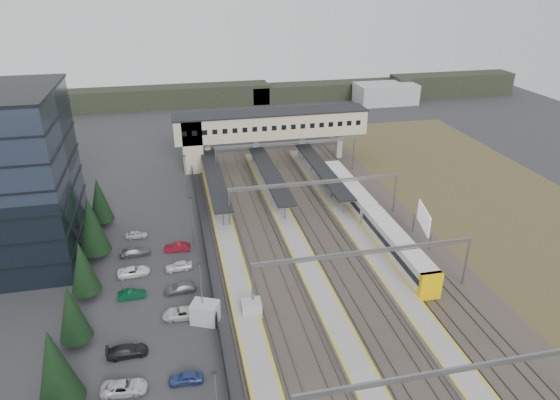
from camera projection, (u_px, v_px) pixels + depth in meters
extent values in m
plane|color=#2B2B2D|center=(258.00, 276.00, 67.96)|extent=(220.00, 220.00, 0.00)
cone|color=black|center=(55.00, 366.00, 45.58)|extent=(4.26, 4.26, 8.20)
cylinder|color=black|center=(78.00, 339.00, 55.45)|extent=(0.44, 0.44, 1.20)
cone|color=black|center=(72.00, 312.00, 53.84)|extent=(3.54, 3.54, 6.80)
cylinder|color=black|center=(88.00, 293.00, 63.41)|extent=(0.44, 0.44, 1.20)
cone|color=black|center=(83.00, 267.00, 61.75)|extent=(3.64, 3.64, 7.00)
cylinder|color=black|center=(96.00, 253.00, 72.25)|extent=(0.44, 0.44, 1.20)
cone|color=black|center=(91.00, 224.00, 70.27)|extent=(4.42, 4.42, 8.50)
cylinder|color=black|center=(103.00, 222.00, 81.09)|extent=(0.44, 0.44, 1.20)
cone|color=black|center=(99.00, 199.00, 79.39)|extent=(3.74, 3.74, 7.20)
imported|color=silver|center=(124.00, 387.00, 49.09)|extent=(4.64, 2.47, 1.24)
imported|color=black|center=(127.00, 351.00, 53.77)|extent=(4.43, 1.95, 1.27)
imported|color=#074224|center=(132.00, 294.00, 63.17)|extent=(3.53, 1.35, 1.15)
imported|color=white|center=(134.00, 271.00, 67.84)|extent=(4.45, 2.34, 1.19)
imported|color=#55595C|center=(135.00, 251.00, 72.51)|extent=(4.53, 2.15, 1.27)
imported|color=#BAB9BD|center=(137.00, 235.00, 77.23)|extent=(3.38, 1.42, 1.14)
imported|color=navy|center=(186.00, 378.00, 50.27)|extent=(3.56, 1.61, 1.19)
imported|color=silver|center=(182.00, 313.00, 59.63)|extent=(4.77, 2.52, 1.28)
imported|color=#5C5F63|center=(180.00, 288.00, 64.33)|extent=(4.24, 2.04, 1.19)
imported|color=silver|center=(178.00, 266.00, 69.00)|extent=(3.81, 1.77, 1.26)
imported|color=maroon|center=(177.00, 247.00, 73.69)|extent=(3.91, 1.69, 1.25)
cube|color=black|center=(214.00, 373.00, 40.90)|extent=(0.50, 0.25, 0.15)
cylinder|color=slate|center=(201.00, 293.00, 57.63)|extent=(0.16, 0.16, 8.00)
cube|color=black|center=(199.00, 263.00, 55.93)|extent=(0.50, 0.25, 0.15)
cylinder|color=slate|center=(192.00, 222.00, 73.54)|extent=(0.16, 0.16, 8.00)
cube|color=black|center=(190.00, 198.00, 71.85)|extent=(0.50, 0.25, 0.15)
cylinder|color=slate|center=(186.00, 177.00, 89.46)|extent=(0.16, 0.16, 8.00)
cube|color=black|center=(184.00, 156.00, 87.76)|extent=(0.50, 0.25, 0.15)
cube|color=#26282B|center=(207.00, 256.00, 70.69)|extent=(0.08, 90.00, 2.00)
cube|color=#A1A2A6|center=(205.00, 312.00, 58.68)|extent=(3.76, 3.34, 2.58)
cube|color=#A1A2A6|center=(251.00, 309.00, 59.64)|extent=(2.39, 2.01, 2.16)
cube|color=#39322C|center=(331.00, 247.00, 74.69)|extent=(34.00, 90.00, 0.20)
cube|color=#59544C|center=(247.00, 256.00, 72.12)|extent=(0.08, 90.00, 0.14)
cube|color=#59544C|center=(257.00, 255.00, 72.41)|extent=(0.08, 90.00, 0.14)
cube|color=#59544C|center=(274.00, 253.00, 72.91)|extent=(0.08, 90.00, 0.14)
cube|color=#59544C|center=(284.00, 252.00, 73.19)|extent=(0.08, 90.00, 0.14)
cube|color=#59544C|center=(313.00, 248.00, 74.08)|extent=(0.08, 90.00, 0.14)
cube|color=#59544C|center=(323.00, 247.00, 74.36)|extent=(0.08, 90.00, 0.14)
cube|color=#59544C|center=(339.00, 245.00, 74.86)|extent=(0.08, 90.00, 0.14)
cube|color=#59544C|center=(348.00, 244.00, 75.14)|extent=(0.08, 90.00, 0.14)
cube|color=#59544C|center=(376.00, 241.00, 76.04)|extent=(0.08, 90.00, 0.14)
cube|color=#59544C|center=(385.00, 240.00, 76.32)|extent=(0.08, 90.00, 0.14)
cube|color=#59544C|center=(401.00, 238.00, 76.82)|extent=(0.08, 90.00, 0.14)
cube|color=#59544C|center=(409.00, 237.00, 77.10)|extent=(0.08, 90.00, 0.14)
cube|color=gray|center=(231.00, 257.00, 71.61)|extent=(3.20, 82.00, 0.90)
cube|color=gold|center=(221.00, 255.00, 71.13)|extent=(0.25, 82.00, 0.02)
cube|color=gold|center=(241.00, 253.00, 71.69)|extent=(0.25, 82.00, 0.02)
cube|color=gray|center=(299.00, 249.00, 73.56)|extent=(3.20, 82.00, 0.90)
cube|color=gold|center=(289.00, 247.00, 73.08)|extent=(0.25, 82.00, 0.02)
cube|color=gold|center=(308.00, 245.00, 73.65)|extent=(0.25, 82.00, 0.02)
cube|color=gray|center=(362.00, 241.00, 75.52)|extent=(3.20, 82.00, 0.90)
cube|color=gold|center=(354.00, 240.00, 75.04)|extent=(0.25, 82.00, 0.02)
cube|color=gold|center=(372.00, 238.00, 75.61)|extent=(0.25, 82.00, 0.02)
cube|color=black|center=(215.00, 177.00, 89.55)|extent=(3.00, 30.00, 0.25)
cube|color=slate|center=(215.00, 177.00, 89.62)|extent=(3.10, 30.00, 0.12)
cylinder|color=slate|center=(223.00, 217.00, 78.74)|extent=(0.20, 0.20, 3.10)
cylinder|color=slate|center=(219.00, 200.00, 84.48)|extent=(0.20, 0.20, 3.10)
cylinder|color=slate|center=(215.00, 185.00, 90.23)|extent=(0.20, 0.20, 3.10)
cylinder|color=slate|center=(212.00, 172.00, 95.98)|extent=(0.20, 0.20, 3.10)
cylinder|color=slate|center=(209.00, 160.00, 101.72)|extent=(0.20, 0.20, 3.10)
cube|color=black|center=(269.00, 172.00, 91.51)|extent=(3.00, 30.00, 0.25)
cube|color=slate|center=(269.00, 173.00, 91.57)|extent=(3.10, 30.00, 0.12)
cylinder|color=slate|center=(285.00, 211.00, 80.69)|extent=(0.20, 0.20, 3.10)
cylinder|color=slate|center=(277.00, 194.00, 86.44)|extent=(0.20, 0.20, 3.10)
cylinder|color=slate|center=(269.00, 180.00, 92.19)|extent=(0.20, 0.20, 3.10)
cylinder|color=slate|center=(263.00, 168.00, 97.93)|extent=(0.20, 0.20, 3.10)
cylinder|color=slate|center=(257.00, 157.00, 103.68)|extent=(0.20, 0.20, 3.10)
cube|color=black|center=(321.00, 168.00, 93.46)|extent=(3.00, 30.00, 0.25)
cube|color=slate|center=(321.00, 169.00, 93.53)|extent=(3.10, 30.00, 0.12)
cylinder|color=slate|center=(344.00, 205.00, 82.65)|extent=(0.20, 0.20, 3.10)
cylinder|color=slate|center=(332.00, 189.00, 88.40)|extent=(0.20, 0.20, 3.10)
cylinder|color=slate|center=(321.00, 176.00, 94.14)|extent=(0.20, 0.20, 3.10)
cylinder|color=slate|center=(312.00, 164.00, 99.89)|extent=(0.20, 0.20, 3.10)
cylinder|color=slate|center=(303.00, 153.00, 105.64)|extent=(0.20, 0.20, 3.10)
cube|color=tan|center=(271.00, 124.00, 103.55)|extent=(40.00, 6.00, 5.00)
cube|color=black|center=(271.00, 112.00, 102.46)|extent=(40.40, 6.40, 0.30)
cube|color=tan|center=(192.00, 144.00, 101.59)|extent=(4.00, 6.00, 11.00)
cube|color=black|center=(184.00, 134.00, 97.31)|extent=(1.00, 0.06, 1.00)
cube|color=black|center=(194.00, 133.00, 97.70)|extent=(1.00, 0.06, 1.00)
cube|color=black|center=(205.00, 133.00, 98.09)|extent=(1.00, 0.06, 1.00)
cube|color=black|center=(215.00, 132.00, 98.49)|extent=(1.00, 0.06, 1.00)
cube|color=black|center=(225.00, 131.00, 98.88)|extent=(1.00, 0.06, 1.00)
cube|color=black|center=(235.00, 131.00, 99.27)|extent=(1.00, 0.06, 1.00)
cube|color=black|center=(245.00, 130.00, 99.66)|extent=(1.00, 0.06, 1.00)
cube|color=black|center=(255.00, 129.00, 100.05)|extent=(1.00, 0.06, 1.00)
cube|color=black|center=(265.00, 129.00, 100.44)|extent=(1.00, 0.06, 1.00)
cube|color=black|center=(274.00, 128.00, 100.83)|extent=(1.00, 0.06, 1.00)
cube|color=black|center=(284.00, 127.00, 101.22)|extent=(1.00, 0.06, 1.00)
cube|color=black|center=(293.00, 127.00, 101.62)|extent=(1.00, 0.06, 1.00)
cube|color=black|center=(303.00, 126.00, 102.01)|extent=(1.00, 0.06, 1.00)
cube|color=black|center=(312.00, 126.00, 102.40)|extent=(1.00, 0.06, 1.00)
cube|color=black|center=(322.00, 125.00, 102.79)|extent=(1.00, 0.06, 1.00)
cube|color=black|center=(331.00, 124.00, 103.18)|extent=(1.00, 0.06, 1.00)
cube|color=black|center=(340.00, 124.00, 103.57)|extent=(1.00, 0.06, 1.00)
cube|color=black|center=(349.00, 123.00, 103.96)|extent=(1.00, 0.06, 1.00)
cube|color=black|center=(358.00, 123.00, 104.35)|extent=(1.00, 0.06, 1.00)
cube|color=gray|center=(200.00, 155.00, 102.94)|extent=(1.20, 1.60, 6.00)
cube|color=gray|center=(208.00, 154.00, 103.24)|extent=(1.20, 1.60, 6.00)
cube|color=gray|center=(255.00, 151.00, 105.19)|extent=(1.20, 1.60, 6.00)
cube|color=gray|center=(301.00, 147.00, 107.15)|extent=(1.20, 1.60, 6.00)
cube|color=gray|center=(339.00, 145.00, 108.81)|extent=(1.20, 1.60, 6.00)
cube|color=slate|center=(453.00, 369.00, 42.58)|extent=(28.40, 0.25, 0.35)
cube|color=slate|center=(452.00, 373.00, 42.75)|extent=(28.40, 0.12, 0.12)
cylinder|color=slate|center=(253.00, 290.00, 59.01)|extent=(0.28, 0.28, 7.00)
cylinder|color=slate|center=(466.00, 262.00, 64.49)|extent=(0.28, 0.28, 7.00)
cube|color=slate|center=(366.00, 251.00, 60.27)|extent=(28.40, 0.25, 0.35)
cube|color=slate|center=(366.00, 254.00, 60.44)|extent=(28.40, 0.12, 0.12)
cylinder|color=slate|center=(229.00, 210.00, 78.47)|extent=(0.28, 0.28, 7.00)
cylinder|color=slate|center=(395.00, 194.00, 83.94)|extent=(0.28, 0.28, 7.00)
cube|color=slate|center=(316.00, 182.00, 79.72)|extent=(28.40, 0.25, 0.35)
cube|color=slate|center=(315.00, 184.00, 79.89)|extent=(28.40, 0.12, 0.12)
cylinder|color=slate|center=(216.00, 165.00, 96.15)|extent=(0.28, 0.28, 7.00)
cylinder|color=slate|center=(354.00, 154.00, 101.63)|extent=(0.28, 0.28, 7.00)
cube|color=slate|center=(287.00, 143.00, 97.40)|extent=(28.40, 0.25, 0.35)
cube|color=slate|center=(287.00, 145.00, 97.57)|extent=(28.40, 0.12, 0.12)
cube|color=silver|center=(397.00, 247.00, 70.75)|extent=(2.86, 19.86, 3.68)
cube|color=black|center=(397.00, 244.00, 70.57)|extent=(2.93, 19.26, 0.92)
cube|color=slate|center=(396.00, 256.00, 71.42)|extent=(2.45, 18.46, 0.51)
cube|color=silver|center=(348.00, 190.00, 88.83)|extent=(2.86, 19.86, 3.68)
cube|color=black|center=(348.00, 188.00, 88.66)|extent=(2.93, 19.26, 0.92)
cube|color=slate|center=(348.00, 198.00, 89.51)|extent=(2.45, 18.46, 0.51)
cube|color=#F9BF03|center=(430.00, 286.00, 62.06)|extent=(2.88, 0.90, 3.68)
cylinder|color=slate|center=(431.00, 240.00, 73.29)|extent=(0.20, 0.20, 3.48)
cylinder|color=slate|center=(414.00, 223.00, 78.18)|extent=(0.20, 0.20, 3.48)
cube|color=white|center=(424.00, 218.00, 74.77)|extent=(1.58, 6.41, 3.27)
cube|color=#4E442A|center=(524.00, 225.00, 81.17)|extent=(34.00, 120.00, 0.06)
cube|color=black|center=(169.00, 97.00, 148.73)|extent=(60.00, 8.00, 6.00)
cube|color=black|center=(329.00, 90.00, 158.72)|extent=(50.00, 8.00, 5.00)
cube|color=black|center=(451.00, 85.00, 161.70)|extent=(40.00, 8.00, 7.00)
cube|color=black|center=(3.00, 109.00, 137.49)|extent=(30.00, 8.00, 5.00)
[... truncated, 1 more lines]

